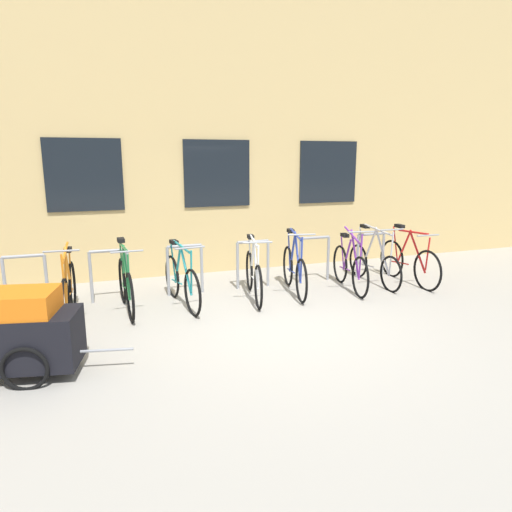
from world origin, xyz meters
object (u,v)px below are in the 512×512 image
bicycle_white (254,275)px  bicycle_green (126,285)px  bicycle_red (409,262)px  bicycle_orange (69,292)px  bicycle_teal (182,281)px  bicycle_blue (294,270)px  bicycle_silver (374,263)px  bicycle_purple (350,267)px  bike_trailer (31,332)px

bicycle_white → bicycle_green: bearing=179.0°
bicycle_white → bicycle_red: size_ratio=0.98×
bicycle_orange → bicycle_green: bearing=7.5°
bicycle_green → bicycle_teal: 0.83m
bicycle_white → bicycle_red: bearing=-1.4°
bicycle_white → bicycle_blue: bearing=4.1°
bicycle_silver → bicycle_blue: bicycle_blue is taller
bicycle_green → bicycle_purple: bicycle_purple is taller
bicycle_purple → bike_trailer: (-4.82, -1.72, 0.10)m
bicycle_purple → bicycle_green: bearing=178.4°
bicycle_silver → bike_trailer: bearing=-160.7°
bicycle_white → bicycle_blue: bicycle_blue is taller
bicycle_blue → bicycle_purple: (1.00, -0.12, -0.01)m
bicycle_teal → bike_trailer: 2.62m
bicycle_red → bicycle_orange: bearing=180.0°
bicycle_green → bicycle_silver: 4.35m
bicycle_blue → bicycle_purple: size_ratio=1.05×
bicycle_orange → bicycle_red: size_ratio=1.00×
bicycle_silver → bicycle_red: (0.62, -0.18, 0.02)m
bicycle_green → bicycle_teal: size_ratio=0.98×
bicycle_silver → bicycle_teal: bearing=-178.5°
bicycle_white → bicycle_teal: size_ratio=1.00×
bicycle_silver → bicycle_red: bearing=-15.9°
bicycle_white → bike_trailer: size_ratio=1.16×
bicycle_purple → bicycle_blue: bearing=172.9°
bicycle_green → bicycle_red: 4.98m
bicycle_green → bicycle_teal: bicycle_green is taller
bicycle_teal → bike_trailer: (-1.90, -1.81, 0.09)m
bicycle_white → bicycle_silver: size_ratio=0.99×
bicycle_white → bicycle_red: bicycle_red is taller
bicycle_teal → bicycle_red: size_ratio=0.98×
bicycle_white → bicycle_teal: 1.17m
bicycle_teal → bicycle_blue: 1.92m
bicycle_green → bicycle_blue: bearing=0.4°
bicycle_orange → bicycle_blue: (3.53, 0.12, -0.00)m
bicycle_purple → bicycle_red: bearing=-0.1°
bicycle_green → bicycle_orange: bearing=-172.5°
bicycle_orange → bicycle_silver: size_ratio=1.01×
bicycle_silver → bike_trailer: bicycle_silver is taller
bicycle_silver → bike_trailer: (-5.42, -1.90, 0.10)m
bicycle_green → bicycle_white: bicycle_green is taller
bicycle_orange → bicycle_red: bearing=-0.0°
bicycle_orange → bicycle_red: 5.75m
bicycle_silver → bicycle_purple: bearing=-163.9°
bicycle_blue → bike_trailer: (-3.82, -1.85, 0.08)m
bicycle_red → bike_trailer: size_ratio=1.18×
bicycle_silver → bicycle_red: size_ratio=0.99×
bike_trailer → bicycle_silver: bearing=19.3°
bicycle_green → bicycle_red: size_ratio=0.96×
bicycle_white → bicycle_silver: bearing=2.5°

